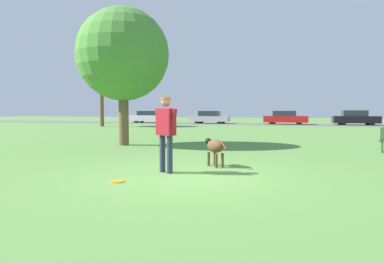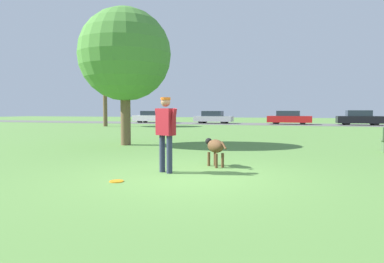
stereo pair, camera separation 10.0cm
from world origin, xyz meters
The scene contains 11 objects.
ground_plane centered at (0.00, 0.00, 0.00)m, with size 120.00×120.00×0.00m, color #56843D.
far_road_strip centered at (0.00, 28.41, 0.01)m, with size 120.00×6.00×0.01m.
person centered at (-0.58, 0.26, 1.00)m, with size 0.67×0.41×1.69m.
dog centered at (0.27, 1.41, 0.49)m, with size 0.72×0.72×0.69m.
frisbee centered at (-1.14, -0.95, 0.01)m, with size 0.28×0.28×0.02m.
tree_far_left centered at (-13.92, 19.53, 4.97)m, with size 3.52×3.52×6.77m.
tree_near_left centered at (-4.40, 5.52, 3.60)m, with size 3.68×3.68×5.45m.
parked_car_white centered at (-13.38, 28.65, 0.66)m, with size 4.46×1.89×1.33m.
parked_car_silver centered at (-6.43, 28.74, 0.65)m, with size 4.04×1.86×1.33m.
parked_car_red centered at (1.38, 28.60, 0.66)m, with size 4.32×1.86×1.36m.
parked_car_black centered at (7.76, 28.62, 0.68)m, with size 4.11×1.88×1.40m.
Camera 1 is at (2.14, -6.86, 1.40)m, focal length 32.00 mm.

